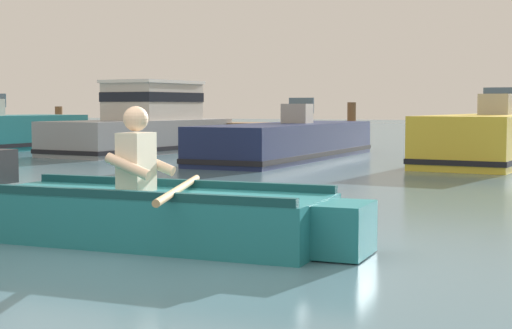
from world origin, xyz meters
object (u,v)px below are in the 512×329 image
at_px(rowboat_with_person, 159,214).
at_px(moored_boat_yellow, 490,140).
at_px(moored_boat_grey, 145,126).
at_px(moored_boat_navy, 289,142).

relative_size(rowboat_with_person, moored_boat_yellow, 0.65).
bearing_deg(rowboat_with_person, moored_boat_grey, 120.11).
height_order(moored_boat_grey, moored_boat_navy, moored_boat_grey).
distance_m(moored_boat_navy, moored_boat_yellow, 4.31).
xyz_separation_m(moored_boat_grey, moored_boat_yellow, (8.53, -0.65, -0.20)).
height_order(rowboat_with_person, moored_boat_yellow, moored_boat_yellow).
bearing_deg(moored_boat_yellow, rowboat_with_person, -99.20).
relative_size(rowboat_with_person, moored_boat_navy, 0.54).
bearing_deg(moored_boat_grey, moored_boat_navy, -13.75).
bearing_deg(moored_boat_navy, moored_boat_yellow, 5.14).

